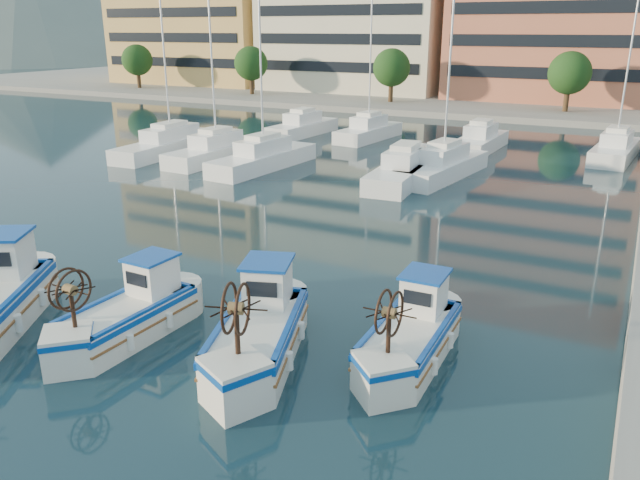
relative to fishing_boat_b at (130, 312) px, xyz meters
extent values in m
plane|color=#18303F|center=(0.91, -0.11, -0.73)|extent=(300.00, 300.00, 0.00)
cube|color=gray|center=(0.91, 66.89, -0.43)|extent=(180.00, 40.00, 0.60)
cube|color=beige|center=(-22.09, 64.89, 10.37)|extent=(23.00, 14.00, 21.00)
cube|color=black|center=(-22.09, 57.89, 10.37)|extent=(21.16, 0.12, 18.90)
cylinder|color=#3F2B19|center=(-49.09, 53.39, 0.77)|extent=(0.50, 0.50, 3.00)
sphere|color=#204719|center=(-49.09, 53.39, 3.47)|extent=(4.00, 4.00, 4.00)
cylinder|color=#3F2B19|center=(-31.09, 53.39, 0.77)|extent=(0.50, 0.50, 3.00)
sphere|color=#204719|center=(-31.09, 53.39, 3.47)|extent=(4.00, 4.00, 4.00)
cylinder|color=#3F2B19|center=(-13.09, 53.39, 0.77)|extent=(0.50, 0.50, 3.00)
sphere|color=#204719|center=(-13.09, 53.39, 3.47)|extent=(4.00, 4.00, 4.00)
cylinder|color=#3F2B19|center=(4.91, 53.39, 0.77)|extent=(0.50, 0.50, 3.00)
sphere|color=#204719|center=(4.91, 53.39, 3.47)|extent=(4.00, 4.00, 4.00)
cone|color=slate|center=(-139.09, 109.89, -0.73)|extent=(180.00, 180.00, 60.00)
cube|color=white|center=(-16.90, 21.72, -0.23)|extent=(2.78, 10.42, 1.00)
cylinder|color=silver|center=(-16.90, 21.72, 5.27)|extent=(0.12, 0.12, 11.00)
cube|color=white|center=(-12.57, 21.10, -0.23)|extent=(2.45, 8.40, 1.00)
cylinder|color=silver|center=(-12.57, 21.10, 5.27)|extent=(0.12, 0.12, 11.00)
cube|color=white|center=(-8.56, 20.47, -0.23)|extent=(2.81, 8.81, 1.00)
cylinder|color=silver|center=(-8.56, 20.47, 5.27)|extent=(0.12, 0.12, 11.00)
cube|color=white|center=(0.29, 21.39, -0.23)|extent=(2.88, 9.12, 1.00)
cube|color=white|center=(1.97, 23.22, -0.23)|extent=(3.28, 8.68, 1.00)
cylinder|color=silver|center=(1.97, 23.22, 5.27)|extent=(0.12, 0.12, 11.00)
cube|color=white|center=(-12.57, 32.70, -0.23)|extent=(2.70, 7.76, 1.00)
cube|color=white|center=(-6.96, 33.12, -0.23)|extent=(2.91, 7.46, 1.00)
cylinder|color=silver|center=(-6.96, 33.12, 5.27)|extent=(0.12, 0.12, 11.00)
cube|color=white|center=(1.79, 32.69, -0.23)|extent=(2.50, 7.35, 1.00)
cube|color=white|center=(10.49, 33.53, -0.23)|extent=(2.83, 7.97, 1.00)
cylinder|color=silver|center=(10.49, 33.53, 5.27)|extent=(0.12, 0.12, 11.00)
cube|color=white|center=(-4.58, -0.24, 1.02)|extent=(1.75, 1.83, 1.20)
cube|color=#0B3F99|center=(-4.58, -0.24, 1.68)|extent=(1.98, 2.06, 0.09)
cube|color=silver|center=(0.00, -0.13, -0.24)|extent=(1.80, 3.97, 0.98)
cube|color=#0B3F99|center=(0.00, -0.13, 0.13)|extent=(1.86, 4.09, 0.15)
cube|color=#1741B6|center=(0.00, -0.13, 0.07)|extent=(1.42, 3.56, 0.06)
cube|color=white|center=(0.03, 0.98, 0.76)|extent=(1.06, 1.24, 1.03)
cube|color=#0B3F99|center=(0.03, 0.98, 1.32)|extent=(1.21, 1.39, 0.07)
cylinder|color=#331E14|center=(-0.06, -1.81, 0.79)|extent=(0.11, 0.11, 1.08)
cylinder|color=brown|center=(-0.06, -1.81, 1.37)|extent=(0.31, 0.27, 0.26)
torus|color=#331E14|center=(-0.20, -1.81, 1.37)|extent=(0.10, 1.09, 1.09)
torus|color=#331E14|center=(0.08, -1.81, 1.37)|extent=(0.10, 1.09, 1.09)
cube|color=silver|center=(3.90, 0.55, -0.19)|extent=(3.17, 4.69, 1.08)
cube|color=#0B3F99|center=(3.90, 0.55, 0.22)|extent=(3.26, 4.83, 0.16)
cube|color=#1741B6|center=(3.90, 0.55, 0.16)|extent=(2.64, 4.15, 0.06)
cube|color=white|center=(3.49, 1.72, 0.92)|extent=(1.51, 1.63, 1.13)
cube|color=#0B3F99|center=(3.49, 1.72, 1.54)|extent=(1.70, 1.83, 0.08)
cylinder|color=#331E14|center=(4.50, -1.20, 0.95)|extent=(0.12, 0.12, 1.19)
cylinder|color=brown|center=(4.50, -1.20, 1.59)|extent=(0.41, 0.38, 0.29)
torus|color=#331E14|center=(4.36, -1.25, 1.59)|extent=(0.46, 1.16, 1.20)
torus|color=#331E14|center=(4.65, -1.14, 1.59)|extent=(0.46, 1.16, 1.20)
cube|color=silver|center=(7.42, 2.30, -0.24)|extent=(1.76, 3.93, 0.97)
cube|color=#0B3F99|center=(7.42, 2.30, 0.13)|extent=(1.81, 4.04, 0.15)
cube|color=#1741B6|center=(7.42, 2.30, 0.07)|extent=(1.38, 3.53, 0.06)
cube|color=white|center=(7.39, 3.41, 0.75)|extent=(1.05, 1.23, 1.02)
cube|color=#0B3F99|center=(7.39, 3.41, 1.31)|extent=(1.19, 1.37, 0.07)
cylinder|color=#331E14|center=(7.46, 0.64, 0.78)|extent=(0.11, 0.11, 1.07)
cylinder|color=brown|center=(7.46, 0.64, 1.35)|extent=(0.30, 0.27, 0.26)
torus|color=#331E14|center=(7.32, 0.63, 1.35)|extent=(0.09, 1.08, 1.08)
torus|color=#331E14|center=(7.59, 0.64, 1.35)|extent=(0.09, 1.08, 1.08)
camera|label=1|loc=(12.01, -11.57, 7.53)|focal=35.00mm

